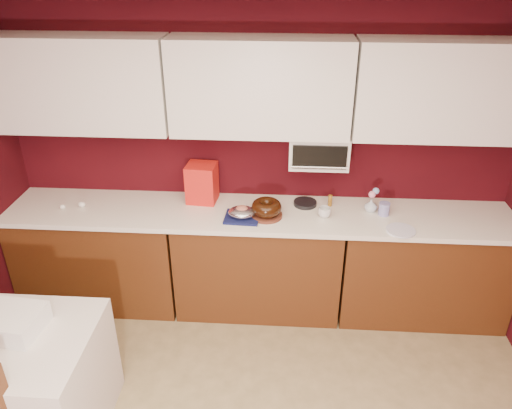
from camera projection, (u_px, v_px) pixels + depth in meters
The scene contains 30 objects.
ceiling at pixel (218, 53), 1.46m from camera, with size 4.00×4.50×0.02m, color white.
wall_back at pixel (261, 156), 4.03m from camera, with size 4.00×0.02×2.50m, color #3B080D.
base_cabinet_left at pixel (101, 256), 4.22m from camera, with size 1.31×0.58×0.86m, color #502810.
base_cabinet_center at pixel (258, 262), 4.14m from camera, with size 1.31×0.58×0.86m, color #502810.
base_cabinet_right at pixel (422, 268), 4.06m from camera, with size 1.31×0.58×0.86m, color #502810.
countertop at pixel (258, 214), 3.93m from camera, with size 4.00×0.62×0.04m, color white.
upper_cabinet_left at pixel (80, 84), 3.68m from camera, with size 1.31×0.33×0.70m, color white.
upper_cabinet_center at pixel (260, 87), 3.60m from camera, with size 1.31×0.33×0.70m, color white.
upper_cabinet_right at pixel (448, 91), 3.52m from camera, with size 1.31×0.33×0.70m, color white.
toaster_oven at pixel (319, 149), 3.81m from camera, with size 0.45×0.30×0.25m, color white.
toaster_oven_door at pixel (320, 157), 3.67m from camera, with size 0.40×0.02×0.18m, color black.
toaster_oven_handle at pixel (319, 167), 3.69m from camera, with size 0.02×0.02×0.42m, color silver.
dining_table at pixel (18, 384), 3.07m from camera, with size 1.00×0.80×0.75m, color beige.
cake_base at pixel (266, 215), 3.85m from camera, with size 0.25×0.25×0.02m, color #5D2B1C.
bundt_cake at pixel (266, 207), 3.82m from camera, with size 0.23×0.23×0.09m, color black.
navy_towel at pixel (242, 217), 3.82m from camera, with size 0.26×0.22×0.02m, color #121745.
foil_ham_nest at pixel (242, 212), 3.80m from camera, with size 0.21×0.18×0.08m, color silver.
roasted_ham at pixel (242, 209), 3.79m from camera, with size 0.10×0.08×0.06m, color #BC6A56.
pandoro_box at pixel (202, 183), 4.02m from camera, with size 0.23×0.21×0.32m, color #B60C1E.
dark_pan at pixel (305, 203), 4.01m from camera, with size 0.18×0.18×0.03m, color black.
coffee_mug at pixel (324, 211), 3.83m from camera, with size 0.09×0.09×0.10m, color silver.
blue_jar at pixel (384, 209), 3.86m from camera, with size 0.08×0.08×0.10m, color #1B1E96.
flower_vase at pixel (371, 205), 3.90m from camera, with size 0.08×0.08×0.12m, color silver.
flower_pink at pixel (372, 194), 3.86m from camera, with size 0.06×0.06×0.06m, color pink.
flower_blue at pixel (376, 191), 3.87m from camera, with size 0.05×0.05×0.05m, color #88A8DA.
china_plate at pixel (401, 230), 3.66m from camera, with size 0.22×0.22×0.01m, color white.
amber_bottle at pixel (330, 201), 3.99m from camera, with size 0.03×0.03×0.09m, color #9B681C.
egg_left at pixel (63, 207), 3.96m from camera, with size 0.05×0.04×0.04m, color white.
egg_right at pixel (82, 204), 3.98m from camera, with size 0.06×0.05×0.05m, color white.
newspaper_stack at pixel (10, 322), 2.92m from camera, with size 0.36×0.30×0.13m, color white.
Camera 1 is at (0.21, -1.48, 2.79)m, focal length 35.00 mm.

